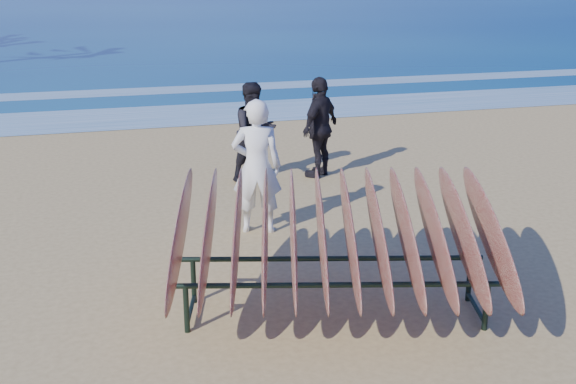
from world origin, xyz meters
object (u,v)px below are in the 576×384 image
object	(u,v)px
person_white	(257,167)
person_dark_a	(255,132)
surfboard_rack	(335,234)
person_dark_b	(320,127)

from	to	relation	value
person_white	person_dark_a	world-z (taller)	person_white
surfboard_rack	person_dark_b	distance (m)	5.07
surfboard_rack	person_dark_b	size ratio (longest dim) A/B	2.16
surfboard_rack	person_dark_a	bearing A→B (deg)	101.12
person_dark_b	surfboard_rack	bearing A→B (deg)	31.65
person_dark_a	person_white	bearing A→B (deg)	-122.86
person_dark_a	person_dark_b	distance (m)	1.11
surfboard_rack	person_white	world-z (taller)	person_white
person_white	person_dark_b	world-z (taller)	person_white
person_white	person_dark_a	size ratio (longest dim) A/B	1.10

